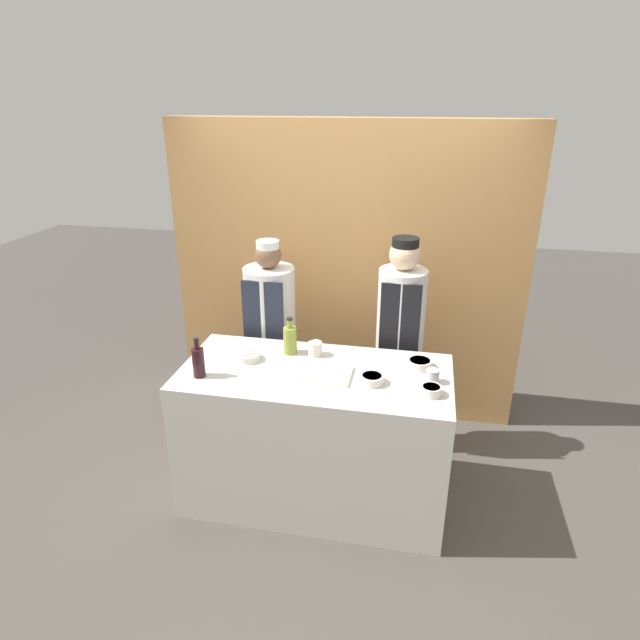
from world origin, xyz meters
name	(u,v)px	position (x,y,z in m)	size (l,w,h in m)	color
ground_plane	(315,493)	(0.00, 0.00, 0.00)	(14.00, 14.00, 0.00)	#4C4742
cabinet_wall	(345,275)	(0.00, 1.21, 1.20)	(2.82, 0.18, 2.40)	#B7844C
counter	(315,435)	(0.00, 0.00, 0.48)	(1.70, 0.80, 0.96)	beige
sauce_bowl_yellow	(420,363)	(0.64, 0.18, 0.99)	(0.16, 0.16, 0.05)	silver
sauce_bowl_purple	(431,390)	(0.71, -0.15, 0.99)	(0.12, 0.12, 0.05)	silver
sauce_bowl_orange	(249,356)	(-0.45, 0.06, 0.98)	(0.15, 0.15, 0.05)	silver
sauce_bowl_green	(372,379)	(0.36, -0.08, 0.99)	(0.14, 0.14, 0.05)	silver
cutting_board	(325,374)	(0.08, -0.04, 0.97)	(0.31, 0.25, 0.02)	white
bottle_oil	(290,339)	(-0.21, 0.22, 1.06)	(0.09, 0.09, 0.25)	olive
bottle_wine	(198,361)	(-0.68, -0.20, 1.06)	(0.07, 0.07, 0.26)	black
cup_cream	(315,349)	(-0.04, 0.22, 1.01)	(0.09, 0.09, 0.09)	silver
cup_steel	(432,376)	(0.72, 0.00, 1.00)	(0.08, 0.08, 0.08)	#B7B7BC
chef_left	(271,335)	(-0.49, 0.68, 0.85)	(0.38, 0.38, 1.59)	#28282D
chef_right	(399,340)	(0.49, 0.68, 0.91)	(0.34, 0.34, 1.66)	#28282D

